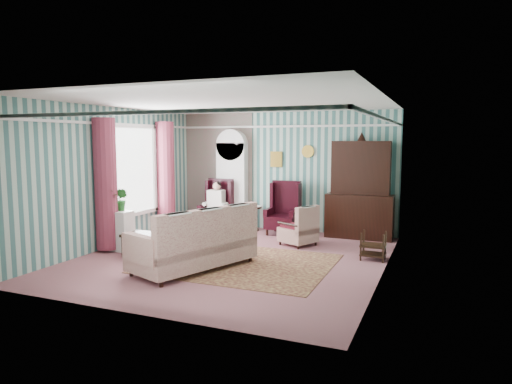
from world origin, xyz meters
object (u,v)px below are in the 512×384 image
at_px(plant_stand, 119,231).
at_px(coffee_table, 146,245).
at_px(bookcase, 232,183).
at_px(sofa, 194,238).
at_px(nest_table, 373,245).
at_px(dresser_hutch, 360,186).
at_px(wingback_left, 216,204).
at_px(seated_woman, 216,206).
at_px(floral_armchair, 298,223).
at_px(wingback_right, 283,208).
at_px(round_side_table, 252,218).

bearing_deg(plant_stand, coffee_table, -13.57).
xyz_separation_m(bookcase, sofa, (1.04, -3.74, -0.58)).
relative_size(bookcase, plant_stand, 2.80).
bearing_deg(coffee_table, bookcase, 85.49).
bearing_deg(nest_table, sofa, -147.13).
relative_size(bookcase, dresser_hutch, 0.95).
relative_size(wingback_left, seated_woman, 1.06).
xyz_separation_m(bookcase, floral_armchair, (2.18, -1.34, -0.65)).
distance_m(sofa, coffee_table, 1.40).
height_order(bookcase, seated_woman, bookcase).
bearing_deg(floral_armchair, bookcase, 85.25).
xyz_separation_m(dresser_hutch, plant_stand, (-4.30, -3.02, -0.78)).
xyz_separation_m(dresser_hutch, wingback_right, (-1.75, -0.27, -0.55)).
bearing_deg(plant_stand, wingback_left, 73.78).
bearing_deg(wingback_right, dresser_hutch, 8.77).
bearing_deg(bookcase, seated_woman, -122.66).
bearing_deg(seated_woman, plant_stand, -106.22).
relative_size(plant_stand, floral_armchair, 0.85).
distance_m(wingback_left, seated_woman, 0.04).
height_order(round_side_table, nest_table, round_side_table).
distance_m(wingback_right, sofa, 3.38).
xyz_separation_m(wingback_left, nest_table, (4.07, -1.55, -0.35)).
bearing_deg(bookcase, wingback_right, -14.57).
height_order(bookcase, coffee_table, bookcase).
relative_size(bookcase, sofa, 1.01).
bearing_deg(round_side_table, bookcase, 159.73).
relative_size(bookcase, wingback_right, 1.79).
height_order(plant_stand, floral_armchair, floral_armchair).
bearing_deg(seated_woman, sofa, -69.01).
height_order(bookcase, wingback_right, bookcase).
relative_size(plant_stand, sofa, 0.36).
distance_m(bookcase, coffee_table, 3.46).
distance_m(floral_armchair, coffee_table, 3.16).
xyz_separation_m(round_side_table, plant_stand, (-1.70, -2.90, 0.10)).
distance_m(plant_stand, coffee_table, 0.83).
bearing_deg(wingback_right, seated_woman, 180.00).
height_order(wingback_right, plant_stand, wingback_right).
height_order(round_side_table, plant_stand, plant_stand).
bearing_deg(plant_stand, floral_armchair, 29.17).
distance_m(dresser_hutch, wingback_right, 1.86).
bearing_deg(dresser_hutch, bookcase, 177.89).
height_order(dresser_hutch, seated_woman, dresser_hutch).
distance_m(bookcase, seated_woman, 0.70).
xyz_separation_m(bookcase, plant_stand, (-1.05, -3.14, -0.72)).
xyz_separation_m(seated_woman, floral_armchair, (2.43, -0.95, -0.12)).
distance_m(bookcase, sofa, 3.92).
relative_size(wingback_left, plant_stand, 1.56).
distance_m(nest_table, coffee_table, 4.31).
height_order(plant_stand, coffee_table, plant_stand).
relative_size(round_side_table, floral_armchair, 0.63).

